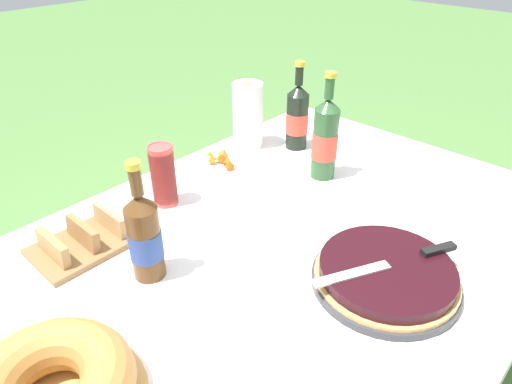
% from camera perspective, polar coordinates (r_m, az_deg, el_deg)
% --- Properties ---
extents(garden_table, '(1.68, 1.13, 0.69)m').
position_cam_1_polar(garden_table, '(1.25, 2.57, -8.83)').
color(garden_table, brown).
rests_on(garden_table, ground_plane).
extents(tablecloth, '(1.69, 1.14, 0.10)m').
position_cam_1_polar(tablecloth, '(1.22, 2.62, -7.19)').
color(tablecloth, white).
rests_on(tablecloth, garden_table).
extents(berry_tart, '(0.34, 0.34, 0.06)m').
position_cam_1_polar(berry_tart, '(1.12, 15.92, -9.96)').
color(berry_tart, '#38383D').
rests_on(berry_tart, tablecloth).
extents(serving_knife, '(0.35, 0.19, 0.01)m').
position_cam_1_polar(serving_knife, '(1.11, 17.44, -8.18)').
color(serving_knife, silver).
rests_on(serving_knife, berry_tart).
extents(cup_stack, '(0.07, 0.07, 0.19)m').
position_cam_1_polar(cup_stack, '(1.35, -11.52, 2.04)').
color(cup_stack, '#E04C47').
rests_on(cup_stack, tablecloth).
extents(cider_bottle_green, '(0.08, 0.08, 0.35)m').
position_cam_1_polar(cider_bottle_green, '(1.47, 8.63, 6.57)').
color(cider_bottle_green, '#2D562D').
rests_on(cider_bottle_green, tablecloth).
extents(cider_bottle_amber, '(0.08, 0.08, 0.31)m').
position_cam_1_polar(cider_bottle_amber, '(1.08, -13.76, -5.38)').
color(cider_bottle_amber, brown).
rests_on(cider_bottle_amber, tablecloth).
extents(juice_bottle_red, '(0.08, 0.08, 0.32)m').
position_cam_1_polar(juice_bottle_red, '(1.67, 5.17, 9.34)').
color(juice_bottle_red, black).
rests_on(juice_bottle_red, tablecloth).
extents(snack_plate_left, '(0.22, 0.22, 0.06)m').
position_cam_1_polar(snack_plate_left, '(1.57, -4.58, 3.57)').
color(snack_plate_left, white).
rests_on(snack_plate_left, tablecloth).
extents(paper_towel_roll, '(0.11, 0.11, 0.24)m').
position_cam_1_polar(paper_towel_roll, '(1.67, -1.02, 9.58)').
color(paper_towel_roll, white).
rests_on(paper_towel_roll, tablecloth).
extents(bread_board, '(0.26, 0.18, 0.07)m').
position_cam_1_polar(bread_board, '(1.27, -20.66, -5.63)').
color(bread_board, olive).
rests_on(bread_board, tablecloth).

